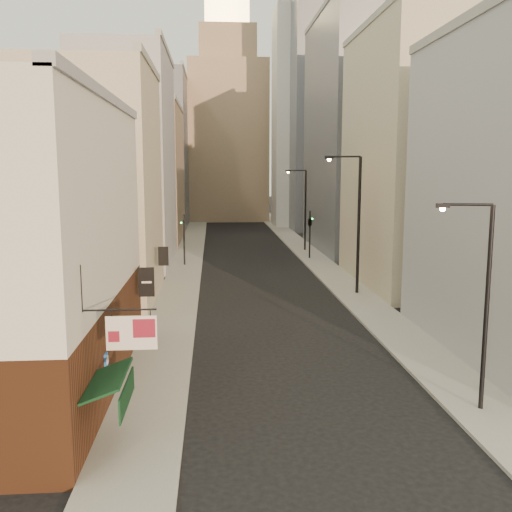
{
  "coord_description": "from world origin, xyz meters",
  "views": [
    {
      "loc": [
        -3.89,
        -14.65,
        9.27
      ],
      "look_at": [
        -1.56,
        16.23,
        4.53
      ],
      "focal_mm": 40.0,
      "sensor_mm": 36.0,
      "label": 1
    }
  ],
  "objects_px": {
    "clock_tower": "(228,123)",
    "traffic_light_right": "(310,221)",
    "white_tower": "(299,110)",
    "streetlamp_near": "(482,295)",
    "streetlamp_far": "(303,205)",
    "streetlamp_mid": "(355,216)",
    "traffic_light_left": "(184,230)"
  },
  "relations": [
    {
      "from": "clock_tower",
      "to": "streetlamp_far",
      "type": "xyz_separation_m",
      "value": [
        7.29,
        -42.84,
        -12.39
      ]
    },
    {
      "from": "streetlamp_near",
      "to": "traffic_light_left",
      "type": "relative_size",
      "value": 1.61
    },
    {
      "from": "clock_tower",
      "to": "traffic_light_right",
      "type": "bearing_deg",
      "value": -81.79
    },
    {
      "from": "clock_tower",
      "to": "traffic_light_left",
      "type": "height_order",
      "value": "clock_tower"
    },
    {
      "from": "clock_tower",
      "to": "streetlamp_near",
      "type": "height_order",
      "value": "clock_tower"
    },
    {
      "from": "white_tower",
      "to": "traffic_light_left",
      "type": "bearing_deg",
      "value": -113.61
    },
    {
      "from": "clock_tower",
      "to": "traffic_light_right",
      "type": "height_order",
      "value": "clock_tower"
    },
    {
      "from": "clock_tower",
      "to": "streetlamp_mid",
      "type": "xyz_separation_m",
      "value": [
        7.51,
        -65.64,
        -11.79
      ]
    },
    {
      "from": "streetlamp_far",
      "to": "traffic_light_left",
      "type": "bearing_deg",
      "value": -125.56
    },
    {
      "from": "streetlamp_mid",
      "to": "traffic_light_right",
      "type": "relative_size",
      "value": 2.04
    },
    {
      "from": "white_tower",
      "to": "streetlamp_near",
      "type": "distance_m",
      "value": 73.94
    },
    {
      "from": "streetlamp_near",
      "to": "traffic_light_left",
      "type": "height_order",
      "value": "streetlamp_near"
    },
    {
      "from": "white_tower",
      "to": "traffic_light_left",
      "type": "height_order",
      "value": "white_tower"
    },
    {
      "from": "traffic_light_left",
      "to": "traffic_light_right",
      "type": "xyz_separation_m",
      "value": [
        12.73,
        3.3,
        0.47
      ]
    },
    {
      "from": "clock_tower",
      "to": "white_tower",
      "type": "relative_size",
      "value": 1.08
    },
    {
      "from": "streetlamp_far",
      "to": "traffic_light_right",
      "type": "height_order",
      "value": "streetlamp_far"
    },
    {
      "from": "clock_tower",
      "to": "white_tower",
      "type": "xyz_separation_m",
      "value": [
        11.0,
        -14.0,
        0.97
      ]
    },
    {
      "from": "traffic_light_right",
      "to": "streetlamp_far",
      "type": "bearing_deg",
      "value": -77.69
    },
    {
      "from": "clock_tower",
      "to": "streetlamp_far",
      "type": "relative_size",
      "value": 4.9
    },
    {
      "from": "clock_tower",
      "to": "traffic_light_left",
      "type": "distance_m",
      "value": 54.34
    },
    {
      "from": "streetlamp_mid",
      "to": "traffic_light_right",
      "type": "bearing_deg",
      "value": 110.01
    },
    {
      "from": "streetlamp_mid",
      "to": "streetlamp_far",
      "type": "height_order",
      "value": "streetlamp_mid"
    },
    {
      "from": "white_tower",
      "to": "streetlamp_near",
      "type": "relative_size",
      "value": 5.17
    },
    {
      "from": "streetlamp_near",
      "to": "streetlamp_far",
      "type": "height_order",
      "value": "streetlamp_far"
    },
    {
      "from": "streetlamp_far",
      "to": "white_tower",
      "type": "bearing_deg",
      "value": 101.42
    },
    {
      "from": "streetlamp_near",
      "to": "streetlamp_mid",
      "type": "distance_m",
      "value": 20.89
    },
    {
      "from": "streetlamp_near",
      "to": "traffic_light_left",
      "type": "distance_m",
      "value": 36.66
    },
    {
      "from": "clock_tower",
      "to": "white_tower",
      "type": "height_order",
      "value": "clock_tower"
    },
    {
      "from": "streetlamp_mid",
      "to": "traffic_light_right",
      "type": "xyz_separation_m",
      "value": [
        -0.46,
        16.79,
        -1.9
      ]
    },
    {
      "from": "streetlamp_near",
      "to": "traffic_light_right",
      "type": "bearing_deg",
      "value": 103.04
    },
    {
      "from": "clock_tower",
      "to": "traffic_light_left",
      "type": "relative_size",
      "value": 8.98
    },
    {
      "from": "streetlamp_far",
      "to": "traffic_light_right",
      "type": "bearing_deg",
      "value": -73.61
    }
  ]
}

